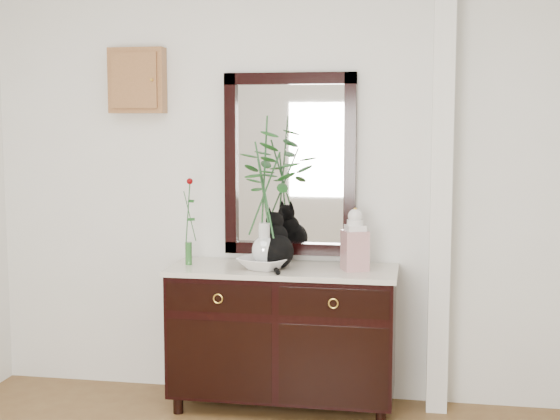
% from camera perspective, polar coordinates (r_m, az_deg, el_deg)
% --- Properties ---
extents(wall_back, '(3.60, 0.04, 2.70)m').
position_cam_1_polar(wall_back, '(4.76, -0.44, 2.29)').
color(wall_back, white).
rests_on(wall_back, ground).
extents(pilaster, '(0.12, 0.20, 2.70)m').
position_cam_1_polar(pilaster, '(4.60, 11.71, 2.01)').
color(pilaster, white).
rests_on(pilaster, ground).
extents(sideboard, '(1.33, 0.52, 0.82)m').
position_cam_1_polar(sideboard, '(4.65, 0.22, -8.79)').
color(sideboard, black).
rests_on(sideboard, ground).
extents(wall_mirror, '(0.80, 0.06, 1.10)m').
position_cam_1_polar(wall_mirror, '(4.72, 0.72, 3.35)').
color(wall_mirror, black).
rests_on(wall_mirror, wall_back).
extents(key_cabinet, '(0.35, 0.10, 0.40)m').
position_cam_1_polar(key_cabinet, '(4.94, -10.39, 9.29)').
color(key_cabinet, brown).
rests_on(key_cabinet, wall_back).
extents(cat, '(0.31, 0.34, 0.33)m').
position_cam_1_polar(cat, '(4.52, -0.28, -2.20)').
color(cat, black).
rests_on(cat, sideboard).
extents(lotus_bowl, '(0.38, 0.38, 0.07)m').
position_cam_1_polar(lotus_bowl, '(4.51, -1.15, -3.91)').
color(lotus_bowl, silver).
rests_on(lotus_bowl, sideboard).
extents(vase_branches, '(0.54, 0.54, 0.87)m').
position_cam_1_polar(vase_branches, '(4.45, -1.16, 1.44)').
color(vase_branches, silver).
rests_on(vase_branches, lotus_bowl).
extents(bud_vase_rose, '(0.07, 0.07, 0.53)m').
position_cam_1_polar(bud_vase_rose, '(4.65, -6.73, -0.80)').
color(bud_vase_rose, '#2B6229').
rests_on(bud_vase_rose, sideboard).
extents(ginger_jar, '(0.18, 0.18, 0.37)m').
position_cam_1_polar(ginger_jar, '(4.47, 5.51, -2.10)').
color(ginger_jar, white).
rests_on(ginger_jar, sideboard).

